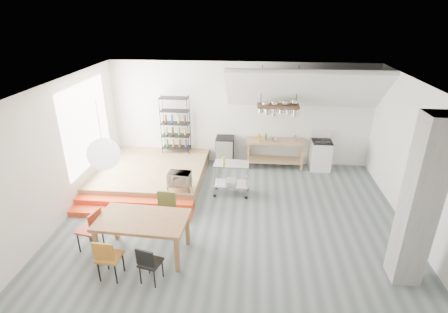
# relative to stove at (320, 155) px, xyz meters

# --- Properties ---
(floor) EXTENTS (8.00, 8.00, 0.00)m
(floor) POSITION_rel_stove_xyz_m (-2.50, -3.16, -0.48)
(floor) COLOR #525D5F
(floor) RESTS_ON ground
(wall_back) EXTENTS (8.00, 0.04, 3.20)m
(wall_back) POSITION_rel_stove_xyz_m (-2.50, 0.34, 1.12)
(wall_back) COLOR silver
(wall_back) RESTS_ON ground
(wall_left) EXTENTS (0.04, 7.00, 3.20)m
(wall_left) POSITION_rel_stove_xyz_m (-6.50, -3.16, 1.12)
(wall_left) COLOR silver
(wall_left) RESTS_ON ground
(wall_right) EXTENTS (0.04, 7.00, 3.20)m
(wall_right) POSITION_rel_stove_xyz_m (1.50, -3.16, 1.12)
(wall_right) COLOR silver
(wall_right) RESTS_ON ground
(ceiling) EXTENTS (8.00, 7.00, 0.02)m
(ceiling) POSITION_rel_stove_xyz_m (-2.50, -3.16, 2.72)
(ceiling) COLOR white
(ceiling) RESTS_ON wall_back
(slope_ceiling) EXTENTS (4.40, 1.44, 1.32)m
(slope_ceiling) POSITION_rel_stove_xyz_m (-0.70, -0.26, 2.07)
(slope_ceiling) COLOR white
(slope_ceiling) RESTS_ON wall_back
(window_pane) EXTENTS (0.02, 2.50, 2.20)m
(window_pane) POSITION_rel_stove_xyz_m (-6.48, -1.66, 1.32)
(window_pane) COLOR white
(window_pane) RESTS_ON wall_left
(platform) EXTENTS (3.00, 3.00, 0.40)m
(platform) POSITION_rel_stove_xyz_m (-5.00, -1.16, -0.28)
(platform) COLOR olive
(platform) RESTS_ON ground
(step_lower) EXTENTS (3.00, 0.35, 0.13)m
(step_lower) POSITION_rel_stove_xyz_m (-5.00, -3.11, -0.41)
(step_lower) COLOR #E4431A
(step_lower) RESTS_ON ground
(step_upper) EXTENTS (3.00, 0.35, 0.27)m
(step_upper) POSITION_rel_stove_xyz_m (-5.00, -2.76, -0.35)
(step_upper) COLOR #E4431A
(step_upper) RESTS_ON ground
(concrete_column) EXTENTS (0.50, 0.50, 3.20)m
(concrete_column) POSITION_rel_stove_xyz_m (0.80, -4.66, 1.12)
(concrete_column) COLOR gray
(concrete_column) RESTS_ON ground
(kitchen_counter) EXTENTS (1.80, 0.60, 0.91)m
(kitchen_counter) POSITION_rel_stove_xyz_m (-1.40, -0.01, 0.15)
(kitchen_counter) COLOR olive
(kitchen_counter) RESTS_ON ground
(stove) EXTENTS (0.60, 0.60, 1.18)m
(stove) POSITION_rel_stove_xyz_m (0.00, 0.00, 0.00)
(stove) COLOR white
(stove) RESTS_ON ground
(pot_rack) EXTENTS (1.20, 0.50, 1.43)m
(pot_rack) POSITION_rel_stove_xyz_m (-1.37, -0.23, 1.50)
(pot_rack) COLOR #43271A
(pot_rack) RESTS_ON ceiling
(wire_shelving) EXTENTS (0.88, 0.38, 1.80)m
(wire_shelving) POSITION_rel_stove_xyz_m (-4.50, 0.04, 0.85)
(wire_shelving) COLOR black
(wire_shelving) RESTS_ON platform
(microwave_shelf) EXTENTS (0.60, 0.40, 0.16)m
(microwave_shelf) POSITION_rel_stove_xyz_m (-3.90, -2.41, 0.07)
(microwave_shelf) COLOR olive
(microwave_shelf) RESTS_ON platform
(paper_lantern) EXTENTS (0.60, 0.60, 0.60)m
(paper_lantern) POSITION_rel_stove_xyz_m (-4.82, -4.41, 1.72)
(paper_lantern) COLOR white
(paper_lantern) RESTS_ON ceiling
(dining_table) EXTENTS (1.83, 1.09, 0.85)m
(dining_table) POSITION_rel_stove_xyz_m (-4.22, -4.44, 0.27)
(dining_table) COLOR brown
(dining_table) RESTS_ON ground
(chair_mustard) EXTENTS (0.44, 0.44, 0.89)m
(chair_mustard) POSITION_rel_stove_xyz_m (-4.65, -5.21, 0.05)
(chair_mustard) COLOR #A6651C
(chair_mustard) RESTS_ON ground
(chair_black) EXTENTS (0.45, 0.45, 0.81)m
(chair_black) POSITION_rel_stove_xyz_m (-3.88, -5.24, 0.00)
(chair_black) COLOR black
(chair_black) RESTS_ON ground
(chair_olive) EXTENTS (0.47, 0.47, 0.96)m
(chair_olive) POSITION_rel_stove_xyz_m (-3.96, -3.65, 0.09)
(chair_olive) COLOR brown
(chair_olive) RESTS_ON ground
(chair_red) EXTENTS (0.50, 0.50, 0.93)m
(chair_red) POSITION_rel_stove_xyz_m (-5.31, -4.39, 0.08)
(chair_red) COLOR #B9351A
(chair_red) RESTS_ON ground
(rolling_cart) EXTENTS (0.94, 0.55, 0.91)m
(rolling_cart) POSITION_rel_stove_xyz_m (-2.63, -1.81, 0.11)
(rolling_cart) COLOR silver
(rolling_cart) RESTS_ON ground
(mini_fridge) EXTENTS (0.55, 0.55, 0.93)m
(mini_fridge) POSITION_rel_stove_xyz_m (-2.96, 0.04, -0.01)
(mini_fridge) COLOR black
(mini_fridge) RESTS_ON ground
(microwave) EXTENTS (0.59, 0.42, 0.31)m
(microwave) POSITION_rel_stove_xyz_m (-3.90, -2.41, 0.24)
(microwave) COLOR beige
(microwave) RESTS_ON microwave_shelf
(bowl) EXTENTS (0.27, 0.27, 0.05)m
(bowl) POSITION_rel_stove_xyz_m (-1.47, -0.06, 0.46)
(bowl) COLOR silver
(bowl) RESTS_ON kitchen_counter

